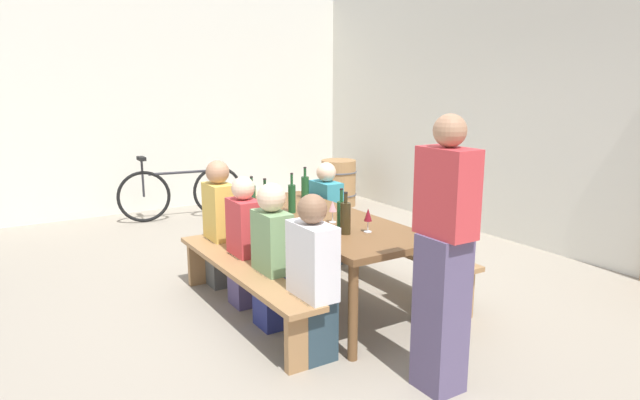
% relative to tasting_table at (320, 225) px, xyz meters
% --- Properties ---
extents(ground_plane, '(24.00, 24.00, 0.00)m').
position_rel_tasting_table_xyz_m(ground_plane, '(0.00, 0.00, -0.68)').
color(ground_plane, gray).
extents(back_wall, '(14.00, 0.20, 3.20)m').
position_rel_tasting_table_xyz_m(back_wall, '(0.00, 3.03, 0.92)').
color(back_wall, silver).
rests_on(back_wall, ground).
extents(side_wall, '(0.20, 6.45, 3.20)m').
position_rel_tasting_table_xyz_m(side_wall, '(-4.36, 0.00, 0.92)').
color(side_wall, silver).
rests_on(side_wall, ground).
extents(tasting_table, '(2.19, 0.87, 0.75)m').
position_rel_tasting_table_xyz_m(tasting_table, '(0.00, 0.00, 0.00)').
color(tasting_table, brown).
rests_on(tasting_table, ground).
extents(bench_near, '(2.09, 0.30, 0.45)m').
position_rel_tasting_table_xyz_m(bench_near, '(0.00, -0.73, -0.32)').
color(bench_near, '#9E7247').
rests_on(bench_near, ground).
extents(bench_far, '(2.09, 0.30, 0.45)m').
position_rel_tasting_table_xyz_m(bench_far, '(0.00, 0.73, -0.32)').
color(bench_far, '#9E7247').
rests_on(bench_far, ground).
extents(wine_bottle_0, '(0.08, 0.08, 0.32)m').
position_rel_tasting_table_xyz_m(wine_bottle_0, '(0.54, -0.11, 0.20)').
color(wine_bottle_0, '#332814').
rests_on(wine_bottle_0, tasting_table).
extents(wine_bottle_1, '(0.07, 0.07, 0.29)m').
position_rel_tasting_table_xyz_m(wine_bottle_1, '(-0.65, -0.33, 0.18)').
color(wine_bottle_1, '#234C2D').
rests_on(wine_bottle_1, tasting_table).
extents(wine_bottle_2, '(0.08, 0.08, 0.31)m').
position_rel_tasting_table_xyz_m(wine_bottle_2, '(-0.74, 0.29, 0.19)').
color(wine_bottle_2, '#194723').
rests_on(wine_bottle_2, tasting_table).
extents(wine_bottle_3, '(0.07, 0.07, 0.31)m').
position_rel_tasting_table_xyz_m(wine_bottle_3, '(-0.36, -0.34, 0.19)').
color(wine_bottle_3, '#143319').
rests_on(wine_bottle_3, tasting_table).
extents(wine_bottle_4, '(0.07, 0.07, 0.33)m').
position_rel_tasting_table_xyz_m(wine_bottle_4, '(0.43, -0.07, 0.19)').
color(wine_bottle_4, '#194723').
rests_on(wine_bottle_4, tasting_table).
extents(wine_bottle_5, '(0.07, 0.07, 0.35)m').
position_rel_tasting_table_xyz_m(wine_bottle_5, '(-0.28, -0.12, 0.21)').
color(wine_bottle_5, '#194723').
rests_on(wine_bottle_5, tasting_table).
extents(wine_glass_0, '(0.06, 0.06, 0.19)m').
position_rel_tasting_table_xyz_m(wine_glass_0, '(0.59, 0.06, 0.20)').
color(wine_glass_0, silver).
rests_on(wine_glass_0, tasting_table).
extents(wine_glass_1, '(0.07, 0.07, 0.18)m').
position_rel_tasting_table_xyz_m(wine_glass_1, '(0.21, -0.01, 0.20)').
color(wine_glass_1, silver).
rests_on(wine_glass_1, tasting_table).
extents(wine_glass_2, '(0.08, 0.08, 0.19)m').
position_rel_tasting_table_xyz_m(wine_glass_2, '(-0.75, -0.09, 0.21)').
color(wine_glass_2, silver).
rests_on(wine_glass_2, tasting_table).
extents(wine_glass_3, '(0.07, 0.07, 0.15)m').
position_rel_tasting_table_xyz_m(wine_glass_3, '(-0.80, -0.22, 0.18)').
color(wine_glass_3, silver).
rests_on(wine_glass_3, tasting_table).
extents(wine_glass_4, '(0.07, 0.07, 0.16)m').
position_rel_tasting_table_xyz_m(wine_glass_4, '(-0.28, -0.27, 0.18)').
color(wine_glass_4, silver).
rests_on(wine_glass_4, tasting_table).
extents(seated_guest_near_0, '(0.34, 0.24, 1.18)m').
position_rel_tasting_table_xyz_m(seated_guest_near_0, '(-0.82, -0.58, -0.10)').
color(seated_guest_near_0, '#4F514F').
rests_on(seated_guest_near_0, ground).
extents(seated_guest_near_1, '(0.33, 0.24, 1.12)m').
position_rel_tasting_table_xyz_m(seated_guest_near_1, '(-0.27, -0.58, -0.14)').
color(seated_guest_near_1, '#4E4370').
rests_on(seated_guest_near_1, ground).
extents(seated_guest_near_2, '(0.34, 0.24, 1.14)m').
position_rel_tasting_table_xyz_m(seated_guest_near_2, '(0.24, -0.58, -0.12)').
color(seated_guest_near_2, navy).
rests_on(seated_guest_near_2, ground).
extents(seated_guest_near_3, '(0.39, 0.24, 1.16)m').
position_rel_tasting_table_xyz_m(seated_guest_near_3, '(0.83, -0.58, -0.13)').
color(seated_guest_near_3, '#2A3F4B').
rests_on(seated_guest_near_3, ground).
extents(seated_guest_far_0, '(0.35, 0.24, 1.08)m').
position_rel_tasting_table_xyz_m(seated_guest_far_0, '(-0.81, 0.58, -0.16)').
color(seated_guest_far_0, '#2F373E').
rests_on(seated_guest_far_0, ground).
extents(seated_guest_far_1, '(0.34, 0.24, 1.08)m').
position_rel_tasting_table_xyz_m(seated_guest_far_1, '(0.83, 0.58, -0.17)').
color(seated_guest_far_1, '#4B4C35').
rests_on(seated_guest_far_1, ground).
extents(standing_host, '(0.36, 0.24, 1.71)m').
position_rel_tasting_table_xyz_m(standing_host, '(1.59, -0.13, 0.15)').
color(standing_host, '#564B6F').
rests_on(standing_host, ground).
extents(wine_barrel, '(0.56, 0.56, 0.70)m').
position_rel_tasting_table_xyz_m(wine_barrel, '(-3.07, 2.26, -0.33)').
color(wine_barrel, '#9E7247').
rests_on(wine_barrel, ground).
extents(parked_bicycle_0, '(0.34, 1.70, 0.90)m').
position_rel_tasting_table_xyz_m(parked_bicycle_0, '(-3.52, -0.07, -0.31)').
color(parked_bicycle_0, black).
rests_on(parked_bicycle_0, ground).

